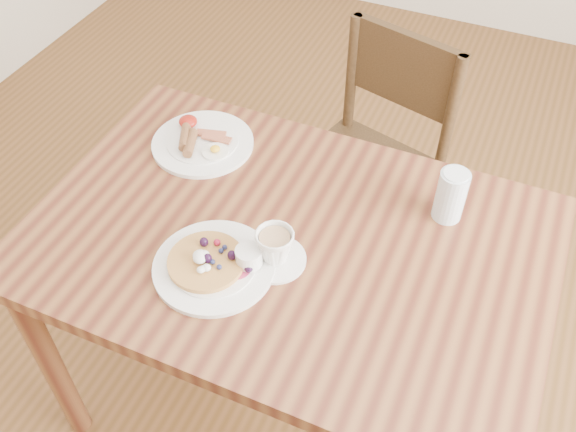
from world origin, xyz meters
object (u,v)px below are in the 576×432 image
object	(u,v)px
water_glass	(451,195)
chair_far	(371,159)
breakfast_plate	(201,141)
teacup_saucer	(275,249)
pancake_plate	(216,264)
dining_table	(288,264)

from	to	relation	value
water_glass	chair_far	bearing A→B (deg)	126.05
chair_far	breakfast_plate	distance (m)	0.61
teacup_saucer	water_glass	distance (m)	0.43
pancake_plate	water_glass	world-z (taller)	water_glass
breakfast_plate	chair_far	bearing A→B (deg)	49.11
chair_far	teacup_saucer	world-z (taller)	chair_far
teacup_saucer	breakfast_plate	bearing A→B (deg)	140.46
dining_table	chair_far	world-z (taller)	chair_far
dining_table	water_glass	bearing A→B (deg)	34.08
chair_far	water_glass	world-z (taller)	water_glass
chair_far	teacup_saucer	distance (m)	0.76
breakfast_plate	water_glass	bearing A→B (deg)	0.44
dining_table	chair_far	distance (m)	0.65
dining_table	water_glass	size ratio (longest dim) A/B	9.08
pancake_plate	chair_far	bearing A→B (deg)	80.74
chair_far	pancake_plate	size ratio (longest dim) A/B	3.26
dining_table	teacup_saucer	world-z (taller)	teacup_saucer
pancake_plate	breakfast_plate	size ratio (longest dim) A/B	1.00
dining_table	water_glass	world-z (taller)	water_glass
water_glass	dining_table	bearing A→B (deg)	-145.92
pancake_plate	teacup_saucer	distance (m)	0.13
dining_table	pancake_plate	bearing A→B (deg)	-126.33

